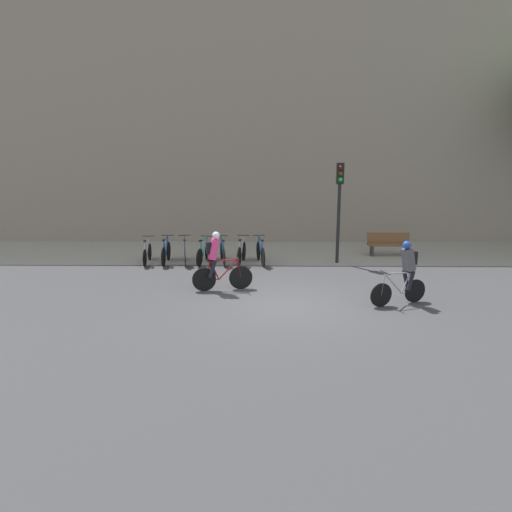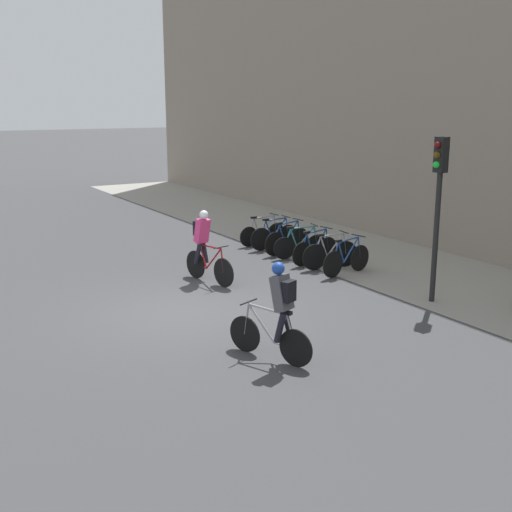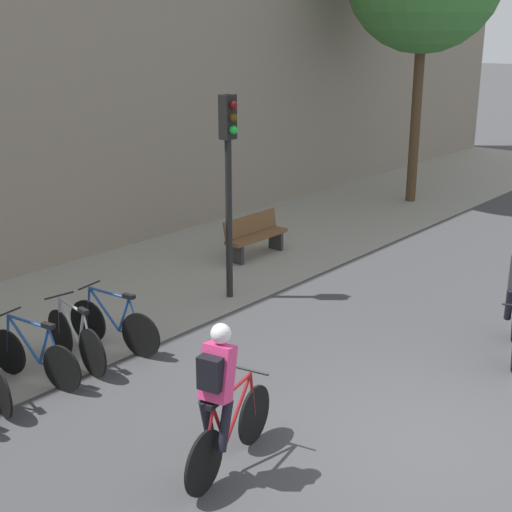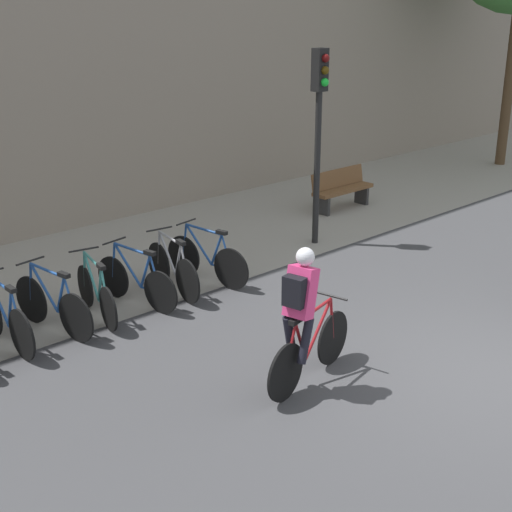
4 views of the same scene
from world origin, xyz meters
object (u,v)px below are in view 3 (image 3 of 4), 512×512
Objects in this scene: cyclist_pink at (222,398)px; parked_bike_4 at (34,356)px; parked_bike_5 at (76,339)px; traffic_light_pole at (229,160)px; parked_bike_6 at (114,325)px; bench at (255,235)px.

parked_bike_4 is (-0.09, 3.46, -0.54)m from cyclist_pink.
traffic_light_pole reaches higher than parked_bike_5.
parked_bike_4 is 0.46× the size of traffic_light_pole.
traffic_light_pole is (4.24, 0.17, 2.13)m from parked_bike_4.
parked_bike_6 reaches higher than bench.
parked_bike_5 is 0.96× the size of parked_bike_6.
parked_bike_5 is at bearing 0.13° from parked_bike_4.
cyclist_pink is at bearing -99.96° from parked_bike_5.
parked_bike_6 is (0.70, -0.00, -0.00)m from parked_bike_5.
traffic_light_pole is (2.84, 0.17, 2.12)m from parked_bike_6.
cyclist_pink is 1.08× the size of bench.
parked_bike_5 is at bearing -166.03° from bench.
parked_bike_5 is at bearing 80.04° from cyclist_pink.
parked_bike_5 is (0.61, 3.46, -0.53)m from cyclist_pink.
traffic_light_pole reaches higher than cyclist_pink.
cyclist_pink reaches higher than bench.
parked_bike_6 is at bearing -176.60° from traffic_light_pole.
parked_bike_6 is 3.55m from traffic_light_pole.
cyclist_pink is 1.06× the size of parked_bike_4.
parked_bike_5 is at bearing -177.29° from traffic_light_pole.
cyclist_pink is 1.04× the size of parked_bike_6.
bench is (6.35, 4.89, -0.48)m from cyclist_pink.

